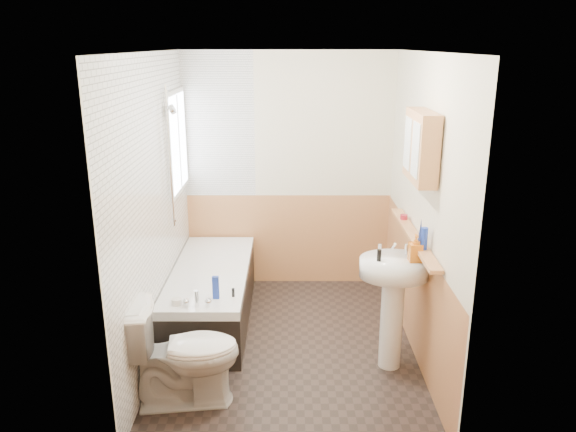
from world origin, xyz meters
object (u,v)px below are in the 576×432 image
Objects in this scene: toilet at (184,353)px; sink at (393,291)px; medicine_cabinet at (421,147)px; bathtub at (212,293)px; pine_shelf at (414,236)px.

toilet is 0.77× the size of sink.
toilet is 1.38× the size of medicine_cabinet.
medicine_cabinet is (1.77, 0.62, 1.41)m from toilet.
bathtub is 1.28m from toilet.
toilet is at bearing -160.62° from medicine_cabinet.
sink is 1.79× the size of medicine_cabinet.
sink is at bearing -80.20° from toilet.
toilet is (-0.03, -1.28, 0.12)m from bathtub.
pine_shelf is at bearing 79.41° from medicine_cabinet.
pine_shelf reaches higher than toilet.
sink is (1.57, -0.79, 0.40)m from bathtub.
pine_shelf is at bearing -73.93° from toilet.
bathtub is at bearing -8.50° from toilet.
pine_shelf is (1.77, -0.51, 0.75)m from bathtub.
medicine_cabinet is at bearing -77.78° from toilet.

